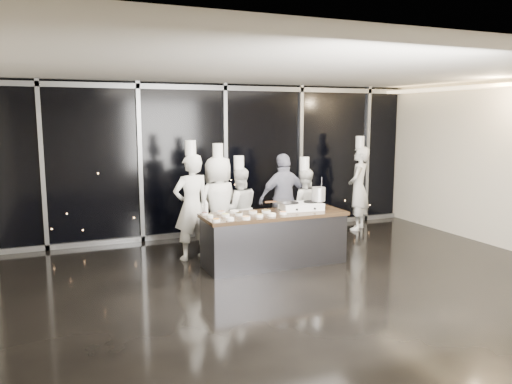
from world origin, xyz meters
The scene contains 15 objects.
ground centered at (0.00, 0.00, 0.00)m, with size 9.00×9.00×0.00m, color black.
room_shell centered at (0.18, 0.00, 2.25)m, with size 9.02×7.02×3.21m.
window_wall centered at (0.00, 3.43, 1.60)m, with size 8.90×0.11×3.20m.
demo_counter centered at (0.00, 0.90, 0.45)m, with size 2.46×0.86×0.90m.
stove centered at (0.56, 0.99, 0.96)m, with size 0.76×0.52×0.14m.
frying_pan centered at (0.22, 1.01, 1.06)m, with size 0.50×0.31×0.05m.
stock_pot centered at (0.88, 0.95, 1.16)m, with size 0.24×0.24×0.24m, color silver.
prep_bowls centered at (-0.61, 0.87, 0.93)m, with size 1.35×0.73×0.05m.
squeeze_bottle centered at (-1.11, 1.21, 1.02)m, with size 0.07×0.07×0.25m.
chef_far_left centered at (-1.21, 1.76, 0.96)m, with size 0.76×0.58×2.11m.
chef_left centered at (-0.64, 1.96, 0.91)m, with size 1.01×0.81×2.04m.
chef_center centered at (-0.20, 2.05, 0.79)m, with size 0.81×0.65×1.79m.
guest centered at (0.74, 2.05, 0.90)m, with size 1.06×0.45×1.80m.
chef_right centered at (1.15, 1.99, 0.76)m, with size 0.87×0.77×1.73m.
chef_side centered at (2.84, 2.60, 0.95)m, with size 0.80×0.79×2.09m.
Camera 1 is at (-3.48, -6.64, 2.53)m, focal length 35.00 mm.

